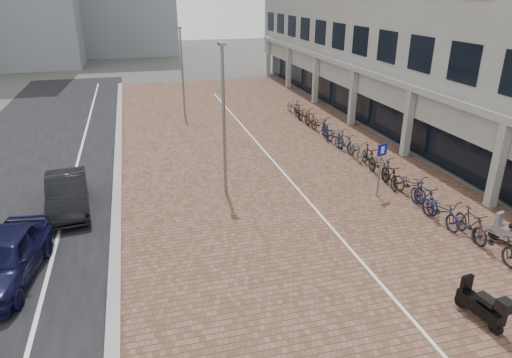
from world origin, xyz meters
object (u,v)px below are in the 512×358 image
at_px(car_dark, 67,193).
at_px(scooter_mid, 481,304).
at_px(car_navy, 4,258).
at_px(parking_sign, 381,162).

distance_m(car_dark, scooter_mid, 14.18).
distance_m(car_navy, scooter_mid, 12.86).
bearing_deg(car_dark, parking_sign, -15.59).
xyz_separation_m(car_navy, parking_sign, (13.11, 2.39, 0.76)).
xyz_separation_m(car_dark, parking_sign, (11.87, -2.02, 0.81)).
bearing_deg(scooter_mid, car_dark, 130.99).
distance_m(scooter_mid, parking_sign, 7.56).
relative_size(car_navy, parking_sign, 1.91).
xyz_separation_m(scooter_mid, parking_sign, (1.26, 7.39, 0.97)).
bearing_deg(car_navy, scooter_mid, -14.40).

